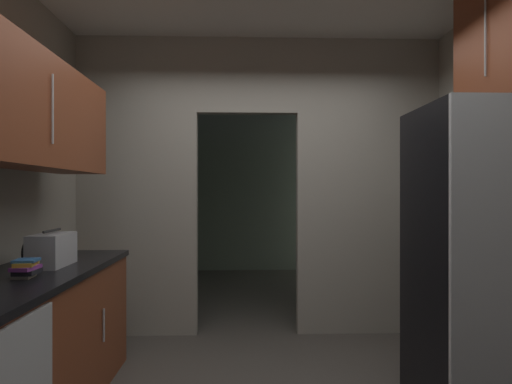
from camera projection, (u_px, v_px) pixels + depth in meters
The scene contains 7 objects.
kitchen_partition at pixel (263, 176), 4.15m from camera, with size 3.45×0.12×2.82m.
adjoining_room_shell at pixel (253, 188), 6.40m from camera, with size 3.45×3.41×2.82m.
refrigerator at pixel (486, 261), 2.61m from camera, with size 0.79×0.75×1.87m.
lower_cabinet_run at pixel (20, 356), 2.39m from camera, with size 0.64×2.17×0.89m.
upper_cabinet_counterside at pixel (19, 109), 2.39m from camera, with size 0.36×1.95×0.65m.
boombox at pixel (51, 250), 2.73m from camera, with size 0.20×0.35×0.23m.
book_stack at pixel (26, 268), 2.36m from camera, with size 0.13×0.18×0.10m.
Camera 1 is at (-0.17, -2.55, 1.36)m, focal length 30.26 mm.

